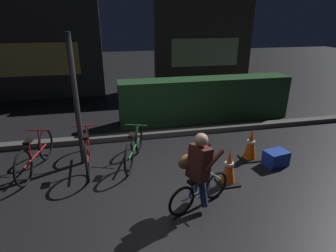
# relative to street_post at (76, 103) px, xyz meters

# --- Properties ---
(ground_plane) EXTENTS (40.00, 40.00, 0.00)m
(ground_plane) POSITION_rel_street_post_xyz_m (1.43, -1.20, -1.27)
(ground_plane) COLOR black
(sidewalk_curb) EXTENTS (12.00, 0.24, 0.12)m
(sidewalk_curb) POSITION_rel_street_post_xyz_m (1.43, 1.00, -1.21)
(sidewalk_curb) COLOR #56544F
(sidewalk_curb) RESTS_ON ground
(hedge_row) EXTENTS (4.80, 0.70, 1.19)m
(hedge_row) POSITION_rel_street_post_xyz_m (3.23, 1.90, -0.67)
(hedge_row) COLOR #214723
(hedge_row) RESTS_ON ground
(storefront_left) EXTENTS (5.25, 0.54, 4.77)m
(storefront_left) POSITION_rel_street_post_xyz_m (-2.17, 5.30, 1.10)
(storefront_left) COLOR #383330
(storefront_left) RESTS_ON ground
(storefront_right) EXTENTS (4.03, 0.54, 4.81)m
(storefront_right) POSITION_rel_street_post_xyz_m (4.53, 6.00, 1.12)
(storefront_right) COLOR #42382D
(storefront_right) RESTS_ON ground
(street_post) EXTENTS (0.10, 0.10, 2.54)m
(street_post) POSITION_rel_street_post_xyz_m (0.00, 0.00, 0.00)
(street_post) COLOR #2D2D33
(street_post) RESTS_ON ground
(parked_bike_left_mid) EXTENTS (0.46, 1.59, 0.74)m
(parked_bike_left_mid) POSITION_rel_street_post_xyz_m (-0.84, -0.13, -0.93)
(parked_bike_left_mid) COLOR black
(parked_bike_left_mid) RESTS_ON ground
(parked_bike_center_left) EXTENTS (0.46, 1.68, 0.77)m
(parked_bike_center_left) POSITION_rel_street_post_xyz_m (0.11, -0.17, -0.92)
(parked_bike_center_left) COLOR black
(parked_bike_center_left) RESTS_ON ground
(parked_bike_center_right) EXTENTS (0.56, 1.49, 0.72)m
(parked_bike_center_right) POSITION_rel_street_post_xyz_m (1.02, -0.18, -0.94)
(parked_bike_center_right) COLOR black
(parked_bike_center_right) RESTS_ON ground
(traffic_cone_near) EXTENTS (0.36, 0.36, 0.67)m
(traffic_cone_near) POSITION_rel_street_post_xyz_m (2.57, -1.30, -0.94)
(traffic_cone_near) COLOR black
(traffic_cone_near) RESTS_ON ground
(traffic_cone_far) EXTENTS (0.36, 0.36, 0.69)m
(traffic_cone_far) POSITION_rel_street_post_xyz_m (3.37, -0.56, -0.94)
(traffic_cone_far) COLOR black
(traffic_cone_far) RESTS_ON ground
(blue_crate) EXTENTS (0.49, 0.39, 0.30)m
(blue_crate) POSITION_rel_street_post_xyz_m (3.76, -0.90, -1.12)
(blue_crate) COLOR #193DB7
(blue_crate) RESTS_ON ground
(cyclist) EXTENTS (1.11, 0.55, 1.25)m
(cyclist) POSITION_rel_street_post_xyz_m (1.83, -1.80, -0.64)
(cyclist) COLOR black
(cyclist) RESTS_ON ground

